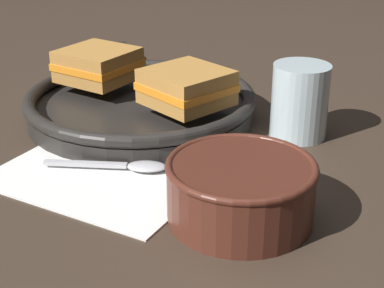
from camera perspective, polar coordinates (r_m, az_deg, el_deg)
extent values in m
plane|color=#382B21|center=(0.69, -1.99, -2.69)|extent=(4.00, 4.00, 0.00)
cube|color=white|center=(0.70, -8.14, -2.53)|extent=(0.26, 0.23, 0.00)
cylinder|color=#4C2319|center=(0.59, 4.73, -4.63)|extent=(0.15, 0.15, 0.06)
cylinder|color=orange|center=(0.58, 4.79, -3.12)|extent=(0.13, 0.13, 0.01)
torus|color=#4C2319|center=(0.58, 4.83, -2.16)|extent=(0.15, 0.15, 0.01)
cube|color=#B7B7BC|center=(0.70, -10.30, -1.91)|extent=(0.10, 0.04, 0.01)
ellipsoid|color=#B7B7BC|center=(0.69, -4.42, -2.18)|extent=(0.05, 0.04, 0.01)
cylinder|color=black|center=(0.84, -4.95, 3.23)|extent=(0.32, 0.32, 0.02)
torus|color=black|center=(0.84, -5.00, 4.57)|extent=(0.33, 0.33, 0.02)
cube|color=black|center=(1.06, -6.65, 8.57)|extent=(0.10, 0.13, 0.01)
cube|color=#B27A38|center=(0.89, -9.04, 6.74)|extent=(0.12, 0.11, 0.02)
cube|color=orange|center=(0.88, -9.10, 7.60)|extent=(0.12, 0.12, 0.01)
cube|color=#B27A38|center=(0.88, -9.16, 8.48)|extent=(0.12, 0.11, 0.02)
cube|color=#B27A38|center=(0.78, -0.51, 4.57)|extent=(0.13, 0.13, 0.02)
cube|color=orange|center=(0.78, -0.52, 5.55)|extent=(0.13, 0.13, 0.01)
cube|color=#B27A38|center=(0.77, -0.52, 6.53)|extent=(0.13, 0.13, 0.02)
cylinder|color=silver|center=(0.78, 10.41, 4.12)|extent=(0.07, 0.07, 0.10)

